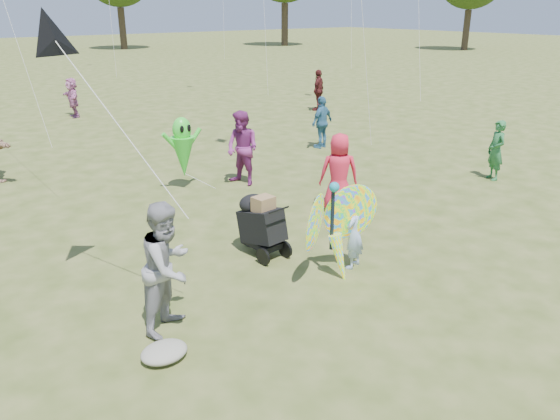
# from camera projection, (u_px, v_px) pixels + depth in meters

# --- Properties ---
(ground) EXTENTS (160.00, 160.00, 0.00)m
(ground) POSITION_uv_depth(u_px,v_px,m) (354.00, 305.00, 8.00)
(ground) COLOR #51592B
(ground) RESTS_ON ground
(child_girl) EXTENTS (0.51, 0.41, 1.20)m
(child_girl) POSITION_uv_depth(u_px,v_px,m) (354.00, 234.00, 8.98)
(child_girl) COLOR #A4BDE8
(child_girl) RESTS_ON ground
(adult_man) EXTENTS (1.10, 1.04, 1.80)m
(adult_man) POSITION_uv_depth(u_px,v_px,m) (168.00, 267.00, 7.17)
(adult_man) COLOR gray
(adult_man) RESTS_ON ground
(grey_bag) EXTENTS (0.60, 0.49, 0.19)m
(grey_bag) POSITION_uv_depth(u_px,v_px,m) (164.00, 352.00, 6.76)
(grey_bag) COLOR gray
(grey_bag) RESTS_ON ground
(crowd_a) EXTENTS (0.97, 0.91, 1.67)m
(crowd_a) POSITION_uv_depth(u_px,v_px,m) (339.00, 173.00, 11.45)
(crowd_a) COLOR red
(crowd_a) RESTS_ON ground
(crowd_c) EXTENTS (0.98, 0.57, 1.58)m
(crowd_c) POSITION_uv_depth(u_px,v_px,m) (322.00, 122.00, 16.63)
(crowd_c) COLOR teal
(crowd_c) RESTS_ON ground
(crowd_e) EXTENTS (0.87, 1.01, 1.80)m
(crowd_e) POSITION_uv_depth(u_px,v_px,m) (242.00, 148.00, 13.12)
(crowd_e) COLOR #802A71
(crowd_e) RESTS_ON ground
(crowd_f) EXTENTS (0.57, 0.65, 1.50)m
(crowd_f) POSITION_uv_depth(u_px,v_px,m) (496.00, 150.00, 13.56)
(crowd_f) COLOR #276937
(crowd_f) RESTS_ON ground
(crowd_h) EXTENTS (1.06, 0.83, 1.68)m
(crowd_h) POSITION_uv_depth(u_px,v_px,m) (318.00, 90.00, 22.63)
(crowd_h) COLOR #4A1819
(crowd_h) RESTS_ON ground
(crowd_j) EXTENTS (0.58, 1.45, 1.52)m
(crowd_j) POSITION_uv_depth(u_px,v_px,m) (73.00, 98.00, 21.29)
(crowd_j) COLOR #C06EA5
(crowd_j) RESTS_ON ground
(jogging_stroller) EXTENTS (0.56, 1.08, 1.09)m
(jogging_stroller) POSITION_uv_depth(u_px,v_px,m) (260.00, 221.00, 9.46)
(jogging_stroller) COLOR black
(jogging_stroller) RESTS_ON ground
(butterfly_kite) EXTENTS (1.74, 0.75, 1.80)m
(butterfly_kite) POSITION_uv_depth(u_px,v_px,m) (335.00, 230.00, 8.57)
(butterfly_kite) COLOR orange
(butterfly_kite) RESTS_ON ground
(delta_kite_rig) EXTENTS (1.42, 1.84, 2.67)m
(delta_kite_rig) POSITION_uv_depth(u_px,v_px,m) (55.00, 41.00, 7.04)
(delta_kite_rig) COLOR black
(delta_kite_rig) RESTS_ON ground
(alien_kite) EXTENTS (1.12, 0.69, 1.74)m
(alien_kite) POSITION_uv_depth(u_px,v_px,m) (183.00, 150.00, 12.72)
(alien_kite) COLOR #35D833
(alien_kite) RESTS_ON ground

